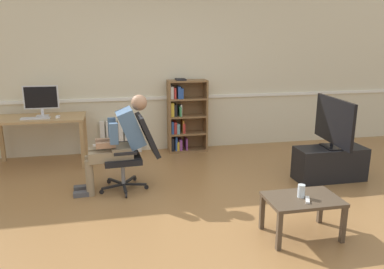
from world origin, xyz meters
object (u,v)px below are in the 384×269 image
object	(u,v)px
office_chair	(134,149)
coffee_table	(302,203)
person_seated	(119,141)
drinking_glass	(301,191)
computer_desk	(39,123)
bookshelf	(184,117)
radiator	(121,137)
imac_monitor	(41,99)
keyboard	(35,118)
spare_remote	(308,200)
tv_screen	(334,122)
tv_stand	(330,164)
computer_mouse	(58,117)

from	to	relation	value
office_chair	coffee_table	distance (m)	2.21
person_seated	drinking_glass	xyz separation A→B (m)	(1.71, -1.54, -0.19)
computer_desk	office_chair	distance (m)	1.84
bookshelf	office_chair	xyz separation A→B (m)	(-0.94, -1.53, -0.08)
radiator	drinking_glass	xyz separation A→B (m)	(1.67, -3.18, 0.19)
imac_monitor	keyboard	bearing A→B (deg)	-107.06
computer_desk	bookshelf	bearing A→B (deg)	7.23
spare_remote	office_chair	bearing A→B (deg)	159.89
office_chair	spare_remote	distance (m)	2.26
bookshelf	spare_remote	world-z (taller)	bookshelf
office_chair	tv_screen	world-z (taller)	tv_screen
office_chair	keyboard	bearing A→B (deg)	-132.61
tv_stand	coffee_table	xyz separation A→B (m)	(-1.12, -1.33, 0.12)
computer_mouse	keyboard	bearing A→B (deg)	-176.37
computer_desk	tv_stand	size ratio (longest dim) A/B	1.41
computer_mouse	tv_screen	distance (m)	3.96
computer_desk	tv_screen	distance (m)	4.29
tv_stand	imac_monitor	bearing A→B (deg)	158.50
bookshelf	computer_desk	bearing A→B (deg)	-172.77
bookshelf	radiator	world-z (taller)	bookshelf
bookshelf	tv_stand	xyz separation A→B (m)	(1.72, -1.78, -0.37)
imac_monitor	tv_stand	size ratio (longest dim) A/B	0.53
office_chair	person_seated	distance (m)	0.23
imac_monitor	coffee_table	bearing A→B (deg)	-45.40
bookshelf	spare_remote	distance (m)	3.24
radiator	spare_remote	world-z (taller)	radiator
tv_screen	coffee_table	xyz separation A→B (m)	(-1.12, -1.33, -0.47)
office_chair	spare_remote	bearing A→B (deg)	39.33
tv_stand	coffee_table	size ratio (longest dim) A/B	1.34
computer_desk	radiator	bearing A→B (deg)	17.74
radiator	coffee_table	distance (m)	3.62
computer_desk	computer_mouse	xyz separation A→B (m)	(0.30, -0.12, 0.12)
radiator	keyboard	bearing A→B (deg)	-156.75
radiator	person_seated	distance (m)	1.68
person_seated	tv_screen	xyz separation A→B (m)	(2.85, -0.23, 0.16)
office_chair	spare_remote	world-z (taller)	office_chair
computer_mouse	tv_screen	bearing A→B (deg)	-20.16
computer_desk	tv_screen	world-z (taller)	tv_screen
computer_mouse	bookshelf	size ratio (longest dim) A/B	0.08
office_chair	bookshelf	bearing A→B (deg)	144.55
tv_screen	computer_desk	bearing A→B (deg)	74.63
imac_monitor	bookshelf	size ratio (longest dim) A/B	0.41
computer_mouse	radiator	size ratio (longest dim) A/B	0.15
keyboard	radiator	distance (m)	1.43
computer_desk	bookshelf	distance (m)	2.31
person_seated	coffee_table	xyz separation A→B (m)	(1.73, -1.56, -0.31)
tv_stand	tv_screen	distance (m)	0.59
computer_desk	tv_stand	world-z (taller)	computer_desk
office_chair	coffee_table	world-z (taller)	office_chair
drinking_glass	spare_remote	distance (m)	0.11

